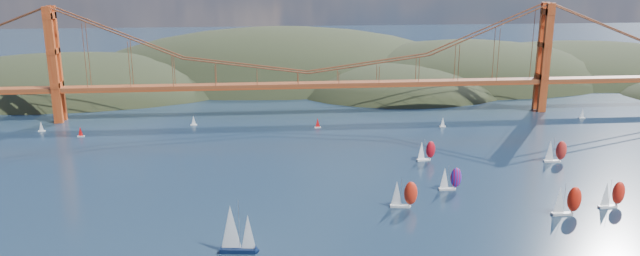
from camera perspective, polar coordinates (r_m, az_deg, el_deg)
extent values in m
ellipsoid|color=black|center=(409.39, -21.94, 1.83)|extent=(240.00, 140.00, 64.00)
ellipsoid|color=black|center=(432.61, -3.61, 2.84)|extent=(300.00, 180.00, 96.00)
ellipsoid|color=black|center=(423.66, 12.99, 2.69)|extent=(220.00, 140.00, 76.00)
ellipsoid|color=black|center=(381.11, 7.26, 2.33)|extent=(140.00, 110.00, 48.00)
ellipsoid|color=black|center=(476.49, 22.61, 3.63)|extent=(260.00, 160.00, 60.00)
cube|color=brown|center=(309.06, -1.11, 4.02)|extent=(440.00, 7.00, 1.60)
cube|color=#97260C|center=(309.30, -1.11, 3.81)|extent=(440.00, 7.00, 0.80)
cube|color=#97260C|center=(321.31, -23.08, 5.32)|extent=(4.00, 8.50, 55.00)
cube|color=#97260C|center=(337.73, 19.76, 6.08)|extent=(4.00, 8.50, 55.00)
cube|color=black|center=(172.36, -7.50, -11.01)|extent=(9.89, 3.88, 1.15)
cylinder|color=#99999E|center=(169.09, -7.43, -8.73)|extent=(0.14, 0.14, 13.90)
cone|color=white|center=(169.73, -8.17, -8.92)|extent=(6.02, 6.02, 12.23)
cone|color=white|center=(169.59, -6.59, -9.40)|extent=(4.30, 4.30, 9.73)
cube|color=silver|center=(201.20, 7.30, -7.09)|extent=(6.23, 2.60, 0.73)
cylinder|color=#99999E|center=(199.41, 7.43, -5.79)|extent=(0.09, 0.09, 9.06)
cone|color=white|center=(199.48, 7.03, -5.90)|extent=(3.87, 3.87, 7.98)
ellipsoid|color=red|center=(199.81, 8.30, -5.92)|extent=(4.59, 3.28, 7.61)
cube|color=silver|center=(207.67, 21.23, -7.32)|extent=(6.38, 1.83, 0.76)
cylinder|color=#99999E|center=(205.96, 21.45, -5.99)|extent=(0.10, 0.10, 9.55)
cone|color=white|center=(205.49, 21.07, -6.14)|extent=(3.59, 3.59, 8.40)
ellipsoid|color=red|center=(207.54, 22.23, -6.05)|extent=(4.48, 2.83, 8.02)
cube|color=white|center=(219.13, 24.80, -6.53)|extent=(6.10, 2.17, 0.72)
cylinder|color=#99999E|center=(217.66, 25.01, -5.34)|extent=(0.09, 0.09, 8.97)
cone|color=white|center=(217.03, 24.69, -5.49)|extent=(3.62, 3.62, 7.89)
ellipsoid|color=red|center=(219.50, 25.64, -5.37)|extent=(4.39, 2.97, 7.53)
cube|color=white|center=(258.19, 20.42, -2.85)|extent=(6.07, 2.28, 0.71)
cylinder|color=#99999E|center=(256.91, 20.58, -1.83)|extent=(0.09, 0.09, 8.89)
cone|color=white|center=(256.57, 20.29, -1.93)|extent=(3.65, 3.65, 7.83)
ellipsoid|color=red|center=(258.05, 21.19, -1.92)|extent=(4.40, 3.03, 7.47)
cube|color=white|center=(246.97, 9.43, -2.88)|extent=(5.51, 2.43, 0.64)
cylinder|color=#99999E|center=(245.78, 9.53, -1.92)|extent=(0.08, 0.08, 7.99)
cone|color=white|center=(245.39, 9.26, -2.03)|extent=(3.47, 3.47, 7.03)
ellipsoid|color=#B20B17|center=(247.01, 10.08, -1.96)|extent=(4.09, 2.98, 6.71)
cube|color=silver|center=(218.03, 11.51, -5.48)|extent=(5.51, 1.58, 0.66)
cylinder|color=#99999E|center=(216.59, 11.64, -4.38)|extent=(0.08, 0.08, 8.25)
cone|color=white|center=(216.36, 11.32, -4.50)|extent=(3.10, 3.10, 7.26)
ellipsoid|color=#AE092C|center=(217.55, 12.33, -4.44)|extent=(3.87, 2.45, 6.93)
cube|color=silver|center=(310.82, -24.09, -0.25)|extent=(3.00, 1.00, 0.50)
cone|color=white|center=(310.25, -24.14, 0.16)|extent=(2.00, 2.00, 4.20)
cube|color=silver|center=(295.15, -21.02, -0.71)|extent=(3.00, 1.00, 0.50)
cone|color=red|center=(294.55, -21.06, -0.27)|extent=(2.00, 2.00, 4.20)
cube|color=silver|center=(300.18, -11.46, 0.28)|extent=(3.00, 1.00, 0.50)
cone|color=white|center=(299.59, -11.49, 0.72)|extent=(2.00, 2.00, 4.20)
cube|color=silver|center=(333.03, 22.83, 0.86)|extent=(3.00, 1.00, 0.50)
cone|color=white|center=(332.50, 22.87, 1.25)|extent=(2.00, 2.00, 4.20)
cube|color=silver|center=(297.09, 11.14, 0.14)|extent=(3.00, 1.00, 0.50)
cone|color=white|center=(296.49, 11.16, 0.58)|extent=(2.00, 2.00, 4.20)
cube|color=silver|center=(289.91, -0.21, 0.06)|extent=(3.00, 1.00, 0.50)
cone|color=red|center=(289.30, -0.21, 0.51)|extent=(2.00, 2.00, 4.20)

